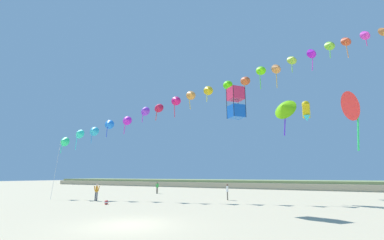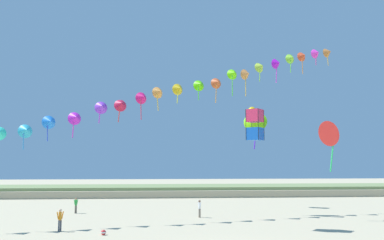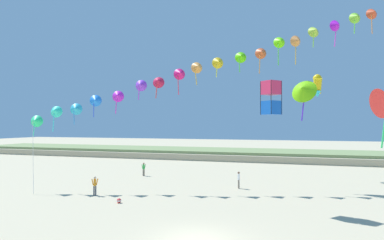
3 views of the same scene
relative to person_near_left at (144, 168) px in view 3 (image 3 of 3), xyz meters
name	(u,v)px [view 3 (image 3 of 3)]	position (x,y,z in m)	size (l,w,h in m)	color
ground_plane	(197,240)	(12.61, -19.38, -0.90)	(240.00, 240.00, 0.00)	#C1B28E
dune_ridge	(272,155)	(12.61, 24.60, -0.15)	(120.00, 13.63, 1.50)	tan
person_near_left	(144,168)	(0.00, 0.00, 0.00)	(0.38, 0.49, 1.56)	#726656
person_near_right	(239,179)	(12.09, -4.40, 0.02)	(0.31, 0.54, 1.60)	#726656
person_mid_center	(95,184)	(1.02, -11.40, 0.05)	(0.49, 0.43, 1.64)	#474C56
kite_banner_string	(230,59)	(11.20, -4.18, 11.49)	(35.36, 16.28, 18.80)	#2AE484
large_kite_low_lead	(317,85)	(19.46, 4.92, 9.69)	(1.14, 1.70, 2.64)	gold
large_kite_mid_trail	(271,98)	(15.73, -11.36, 7.08)	(1.53, 1.53, 2.43)	blue
large_kite_high_solo	(384,103)	(23.79, -7.23, 6.82)	(2.11, 2.62, 4.71)	red
large_kite_outer_drift	(303,90)	(17.92, -2.66, 8.45)	(2.80, 2.40, 4.20)	#77D910
beach_ball	(119,201)	(4.40, -13.21, -0.72)	(0.36, 0.36, 0.36)	red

